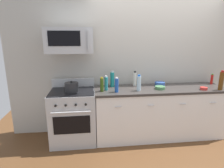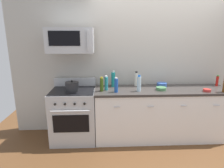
% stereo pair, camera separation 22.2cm
% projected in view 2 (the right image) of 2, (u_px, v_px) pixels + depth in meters
% --- Properties ---
extents(ground_plane, '(6.53, 6.53, 0.00)m').
position_uv_depth(ground_plane, '(159.00, 136.00, 3.49)').
color(ground_plane, brown).
extents(back_wall, '(5.44, 0.10, 2.70)m').
position_uv_depth(back_wall, '(157.00, 61.00, 3.56)').
color(back_wall, '#B7B2A8').
rests_on(back_wall, ground_plane).
extents(counter_unit, '(2.35, 0.66, 0.92)m').
position_uv_depth(counter_unit, '(160.00, 113.00, 3.38)').
color(counter_unit, white).
rests_on(counter_unit, ground_plane).
extents(range_oven, '(0.76, 0.69, 1.07)m').
position_uv_depth(range_oven, '(74.00, 114.00, 3.31)').
color(range_oven, '#B7BABF').
rests_on(range_oven, ground_plane).
extents(microwave, '(0.74, 0.44, 0.40)m').
position_uv_depth(microwave, '(71.00, 40.00, 3.04)').
color(microwave, '#B7BABF').
extents(bottle_sparkling_teal, '(0.07, 0.07, 0.29)m').
position_uv_depth(bottle_sparkling_teal, '(113.00, 79.00, 3.38)').
color(bottle_sparkling_teal, '#197F7A').
rests_on(bottle_sparkling_teal, countertop_slab).
extents(bottle_hot_sauce_red, '(0.05, 0.05, 0.20)m').
position_uv_depth(bottle_hot_sauce_red, '(217.00, 81.00, 3.44)').
color(bottle_hot_sauce_red, '#B21914').
rests_on(bottle_hot_sauce_red, countertop_slab).
extents(bottle_olive_oil, '(0.06, 0.06, 0.24)m').
position_uv_depth(bottle_olive_oil, '(102.00, 85.00, 3.10)').
color(bottle_olive_oil, '#385114').
rests_on(bottle_olive_oil, countertop_slab).
extents(bottle_vinegar_white, '(0.06, 0.06, 0.27)m').
position_uv_depth(bottle_vinegar_white, '(136.00, 79.00, 3.44)').
color(bottle_vinegar_white, silver).
rests_on(bottle_vinegar_white, countertop_slab).
extents(bottle_water_clear, '(0.07, 0.07, 0.28)m').
position_uv_depth(bottle_water_clear, '(139.00, 84.00, 3.10)').
color(bottle_water_clear, silver).
rests_on(bottle_water_clear, countertop_slab).
extents(bottle_soda_blue, '(0.06, 0.06, 0.25)m').
position_uv_depth(bottle_soda_blue, '(116.00, 85.00, 3.05)').
color(bottle_soda_blue, '#1E4CA5').
rests_on(bottle_soda_blue, countertop_slab).
extents(bottle_dish_soap, '(0.06, 0.06, 0.25)m').
position_uv_depth(bottle_dish_soap, '(106.00, 83.00, 3.17)').
color(bottle_dish_soap, teal).
rests_on(bottle_dish_soap, countertop_slab).
extents(bowl_green_glaze, '(0.17, 0.17, 0.05)m').
position_uv_depth(bowl_green_glaze, '(161.00, 88.00, 3.20)').
color(bowl_green_glaze, '#477A4C').
rests_on(bowl_green_glaze, countertop_slab).
extents(bowl_blue_mixing, '(0.18, 0.18, 0.07)m').
position_uv_depth(bowl_blue_mixing, '(162.00, 85.00, 3.41)').
color(bowl_blue_mixing, '#2D519E').
rests_on(bowl_blue_mixing, countertop_slab).
extents(bowl_red_small, '(0.12, 0.12, 0.04)m').
position_uv_depth(bowl_red_small, '(207.00, 90.00, 3.11)').
color(bowl_red_small, '#B72D28').
rests_on(bowl_red_small, countertop_slab).
extents(stockpot, '(0.23, 0.23, 0.19)m').
position_uv_depth(stockpot, '(72.00, 86.00, 3.13)').
color(stockpot, '#262628').
rests_on(stockpot, range_oven).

